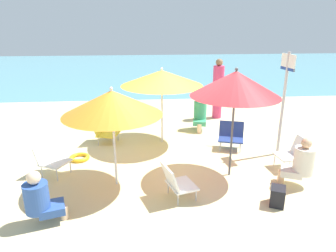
# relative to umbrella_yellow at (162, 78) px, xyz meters

# --- Properties ---
(ground_plane) EXTENTS (40.00, 40.00, 0.00)m
(ground_plane) POSITION_rel_umbrella_yellow_xyz_m (-0.04, -1.24, -1.57)
(ground_plane) COLOR beige
(sea_water) EXTENTS (40.00, 16.00, 0.01)m
(sea_water) POSITION_rel_umbrella_yellow_xyz_m (-0.04, 12.32, -1.57)
(sea_water) COLOR #5693A3
(sea_water) RESTS_ON ground_plane
(umbrella_yellow) EXTENTS (1.90, 1.90, 1.81)m
(umbrella_yellow) POSITION_rel_umbrella_yellow_xyz_m (0.00, 0.00, 0.00)
(umbrella_yellow) COLOR silver
(umbrella_yellow) RESTS_ON ground_plane
(umbrella_red) EXTENTS (1.60, 1.60, 2.06)m
(umbrella_red) POSITION_rel_umbrella_yellow_xyz_m (1.17, -1.82, 0.20)
(umbrella_red) COLOR #4C4C51
(umbrella_red) RESTS_ON ground_plane
(umbrella_orange) EXTENTS (1.69, 1.69, 1.79)m
(umbrella_orange) POSITION_rel_umbrella_yellow_xyz_m (-0.97, -2.00, -0.05)
(umbrella_orange) COLOR silver
(umbrella_orange) RESTS_ON ground_plane
(beach_chair_a) EXTENTS (0.68, 0.66, 0.59)m
(beach_chair_a) POSITION_rel_umbrella_yellow_xyz_m (-2.23, -1.51, -1.25)
(beach_chair_a) COLOR white
(beach_chair_a) RESTS_ON ground_plane
(beach_chair_b) EXTENTS (0.66, 0.64, 0.59)m
(beach_chair_b) POSITION_rel_umbrella_yellow_xyz_m (-1.40, 0.08, -1.27)
(beach_chair_b) COLOR gold
(beach_chair_b) RESTS_ON ground_plane
(beach_chair_c) EXTENTS (0.57, 0.49, 0.64)m
(beach_chair_c) POSITION_rel_umbrella_yellow_xyz_m (2.49, -1.66, -1.23)
(beach_chair_c) COLOR white
(beach_chair_c) RESTS_ON ground_plane
(beach_chair_d) EXTENTS (0.68, 0.63, 0.60)m
(beach_chair_d) POSITION_rel_umbrella_yellow_xyz_m (1.56, -0.50, -1.26)
(beach_chair_d) COLOR navy
(beach_chair_d) RESTS_ON ground_plane
(beach_chair_e) EXTENTS (0.63, 0.64, 0.62)m
(beach_chair_e) POSITION_rel_umbrella_yellow_xyz_m (0.05, -2.57, -1.25)
(beach_chair_e) COLOR white
(beach_chair_e) RESTS_ON ground_plane
(person_a) EXTENTS (0.41, 0.56, 0.99)m
(person_a) POSITION_rel_umbrella_yellow_xyz_m (1.09, 0.85, -1.08)
(person_a) COLOR #389970
(person_a) RESTS_ON ground_plane
(person_b) EXTENTS (0.58, 0.49, 0.91)m
(person_b) POSITION_rel_umbrella_yellow_xyz_m (2.28, -2.34, -1.12)
(person_b) COLOR silver
(person_b) RESTS_ON ground_plane
(person_c) EXTENTS (0.57, 0.44, 0.85)m
(person_c) POSITION_rel_umbrella_yellow_xyz_m (-1.96, -3.07, -1.16)
(person_c) COLOR #2D519E
(person_c) RESTS_ON ground_plane
(person_d) EXTENTS (0.32, 0.32, 1.78)m
(person_d) POSITION_rel_umbrella_yellow_xyz_m (1.80, 1.88, -0.68)
(person_d) COLOR #DB3866
(person_d) RESTS_ON ground_plane
(warning_sign) EXTENTS (0.09, 0.47, 2.23)m
(warning_sign) POSITION_rel_umbrella_yellow_xyz_m (2.50, -0.95, -0.14)
(warning_sign) COLOR #ADADB2
(warning_sign) RESTS_ON ground_plane
(swim_ring) EXTENTS (0.43, 0.43, 0.08)m
(swim_ring) POSITION_rel_umbrella_yellow_xyz_m (-1.84, -0.85, -1.53)
(swim_ring) COLOR yellow
(swim_ring) RESTS_ON ground_plane
(beach_bag) EXTENTS (0.32, 0.35, 0.31)m
(beach_bag) POSITION_rel_umbrella_yellow_xyz_m (1.65, -2.91, -1.42)
(beach_bag) COLOR black
(beach_bag) RESTS_ON ground_plane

